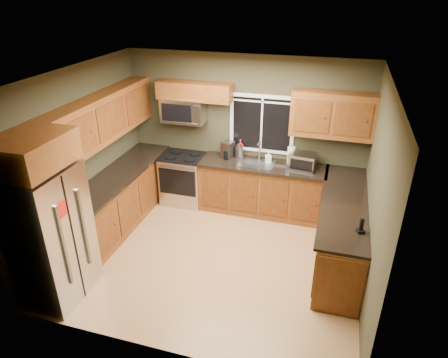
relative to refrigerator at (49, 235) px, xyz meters
The scene contains 28 objects.
floor 2.35m from the refrigerator, 36.78° to the left, with size 4.20×4.20×0.00m, color #A17547.
ceiling 2.82m from the refrigerator, 36.78° to the left, with size 4.20×4.20×0.00m, color white.
back_wall 3.58m from the refrigerator, 60.71° to the left, with size 4.20×4.20×0.00m, color #373522.
front_wall 1.86m from the refrigerator, 16.04° to the right, with size 4.20×4.20×0.00m, color #373522.
left_wall 1.42m from the refrigerator, 105.52° to the left, with size 3.60×3.60×0.00m, color #373522.
right_wall 4.08m from the refrigerator, 18.71° to the left, with size 3.60×3.60×0.00m, color #373522.
window 3.75m from the refrigerator, 56.52° to the left, with size 1.12×0.03×1.02m.
base_cabinets_left 1.83m from the refrigerator, 91.97° to the left, with size 0.60×2.65×0.90m, color brown.
countertop_left 1.78m from the refrigerator, 91.16° to the left, with size 0.65×2.65×0.04m, color black.
base_cabinets_back 3.56m from the refrigerator, 52.43° to the left, with size 2.17×0.60×0.90m, color brown.
countertop_back 3.51m from the refrigerator, 52.18° to the left, with size 2.17×0.65×0.04m, color black.
base_cabinets_peninsula 4.02m from the refrigerator, 27.50° to the left, with size 0.60×2.52×0.90m.
countertop_peninsula 3.97m from the refrigerator, 27.77° to the left, with size 0.65×2.50×0.04m, color black.
upper_cabinets_left 2.03m from the refrigerator, 96.30° to the left, with size 0.33×2.65×0.72m, color brown.
upper_cabinets_back_left 3.28m from the refrigerator, 73.15° to the left, with size 1.30×0.33×0.30m, color brown.
upper_cabinets_back_right 4.44m from the refrigerator, 42.62° to the left, with size 1.30×0.33×0.72m, color brown.
upper_cabinet_over_fridge 1.13m from the refrigerator, behind, with size 0.72×0.90×0.38m, color brown.
refrigerator is the anchor object (origin of this frame).
range 2.89m from the refrigerator, 76.03° to the left, with size 0.76×0.69×0.94m.
microwave 3.10m from the refrigerator, 76.66° to the left, with size 0.76×0.41×0.42m.
sink 3.46m from the refrigerator, 53.87° to the left, with size 0.60×0.42×0.36m.
toaster_oven 3.96m from the refrigerator, 44.89° to the left, with size 0.47×0.38×0.27m.
coffee_maker 3.25m from the refrigerator, 62.65° to the left, with size 0.23×0.27×0.29m.
kettle 3.40m from the refrigerator, 60.21° to the left, with size 0.17×0.17×0.27m.
paper_towel_roll 3.93m from the refrigerator, 48.68° to the left, with size 0.17×0.17×0.33m.
soap_bottle_a 3.45m from the refrigerator, 60.54° to the left, with size 0.12×0.12×0.31m, color red.
soap_bottle_b 3.63m from the refrigerator, 52.30° to the left, with size 0.09×0.09×0.20m, color white.
cordless_phone 3.88m from the refrigerator, 16.61° to the left, with size 0.11×0.11×0.20m.
Camera 1 is at (1.52, -4.65, 3.76)m, focal length 32.00 mm.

